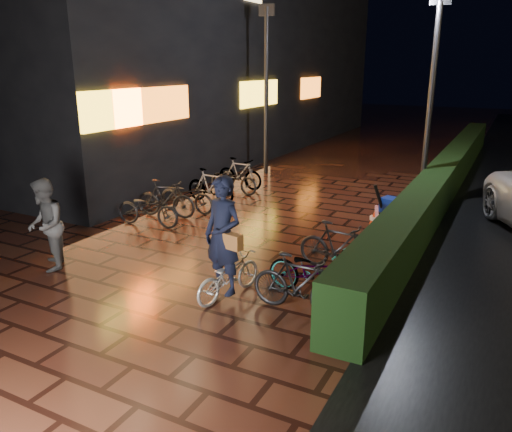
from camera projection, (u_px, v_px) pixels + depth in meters
The scene contains 11 objects.
ground at pixel (205, 261), 9.55m from camera, with size 80.00×80.00×0.00m, color #381911.
hedge at pixel (447, 174), 14.72m from camera, with size 0.70×20.00×1.00m, color black.
bystander_person at pixel (45, 225), 8.95m from camera, with size 0.82×0.64×1.69m, color #4F4F51.
storefront_block at pixel (165, 43), 22.19m from camera, with size 12.09×22.00×9.00m.
lamp_post_hedge at pixel (431, 93), 12.49m from camera, with size 0.51×0.18×5.32m.
lamp_post_sf at pixel (266, 84), 16.42m from camera, with size 0.52×0.20×5.43m.
cyclist at pixel (226, 254), 7.84m from camera, with size 0.79×1.48×2.02m.
traffic_barrier at pixel (376, 230), 10.25m from camera, with size 0.78×1.69×0.69m.
cart_assembly at pixel (390, 207), 11.15m from camera, with size 0.73×0.61×1.09m.
parked_bikes_storefront at pixel (200, 189), 13.18m from camera, with size 1.89×4.84×0.93m.
parked_bikes_hedge at pixel (318, 267), 8.13m from camera, with size 1.63×2.30×0.93m.
Camera 1 is at (4.98, -7.41, 3.62)m, focal length 35.00 mm.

